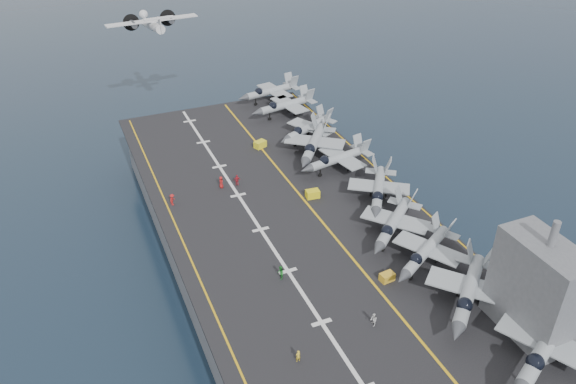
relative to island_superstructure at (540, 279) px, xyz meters
name	(u,v)px	position (x,y,z in m)	size (l,w,h in m)	color
ground	(298,274)	(-15.00, 30.00, -17.90)	(500.00, 500.00, 0.00)	#142135
hull	(298,249)	(-15.00, 30.00, -12.90)	(36.00, 90.00, 10.00)	#56595E
flight_deck	(299,221)	(-15.00, 30.00, -7.70)	(38.00, 92.00, 0.40)	black
foul_line	(317,216)	(-12.00, 30.00, -7.48)	(0.35, 90.00, 0.02)	gold
landing_centerline	(261,229)	(-21.00, 30.00, -7.48)	(0.50, 90.00, 0.02)	silver
deck_edge_port	(186,248)	(-32.00, 30.00, -7.48)	(0.25, 90.00, 0.02)	gold
deck_edge_stbd	(405,194)	(3.50, 30.00, -7.48)	(0.25, 90.00, 0.02)	gold
island_superstructure	(540,279)	(0.00, 0.00, 0.00)	(5.00, 10.00, 15.00)	#56595E
fighter_jet_0	(546,345)	(-2.05, -4.50, -4.79)	(18.60, 16.34, 5.41)	#8F969E
fighter_jet_1	(469,289)	(-3.83, 5.66, -4.84)	(18.23, 17.77, 5.31)	#9BA2AA
fighter_jet_2	(426,250)	(-3.88, 14.27, -5.14)	(16.32, 14.66, 4.72)	#9AA3AA
fighter_jet_3	(394,221)	(-4.34, 21.33, -5.04)	(16.90, 16.34, 4.91)	gray
fighter_jet_4	(379,188)	(-1.68, 29.83, -5.04)	(15.79, 17.00, 4.91)	#939CA2
fighter_jet_5	(339,157)	(-2.76, 40.99, -5.11)	(15.32, 11.73, 4.78)	#909AA0
fighter_jet_6	(314,142)	(-4.47, 47.09, -4.75)	(17.98, 18.98, 5.49)	#8E959D
fighter_jet_7	(308,127)	(-2.54, 53.63, -5.11)	(16.40, 14.36, 4.78)	gray
fighter_jet_8	(286,104)	(-2.21, 64.96, -5.03)	(15.75, 11.97, 4.94)	gray
tow_cart_a	(387,277)	(-10.10, 13.41, -6.96)	(1.93, 1.38, 1.08)	gold
tow_cart_b	(313,194)	(-10.44, 34.88, -6.88)	(2.21, 1.56, 1.25)	yellow
tow_cart_c	(260,144)	(-12.02, 53.92, -6.87)	(2.46, 2.05, 1.26)	yellow
crew_1	(298,356)	(-25.82, 5.88, -6.70)	(1.00, 0.71, 1.59)	gold
crew_2	(281,273)	(-22.42, 19.03, -6.53)	(1.23, 1.39, 1.94)	#1E8329
crew_3	(172,200)	(-31.10, 41.32, -6.55)	(1.30, 1.37, 1.91)	#B21919
crew_4	(237,180)	(-20.14, 42.95, -6.54)	(1.31, 1.04, 1.92)	red
crew_5	(221,182)	(-22.71, 43.31, -6.51)	(0.96, 1.29, 1.99)	#B21919
crew_7	(374,320)	(-15.71, 7.29, -6.62)	(0.92, 1.18, 1.75)	silver
transport_plane	(153,26)	(-22.51, 89.77, 6.53)	(20.43, 14.70, 4.61)	silver
fighter_jet_9	(271,90)	(-2.21, 73.00, -5.03)	(15.75, 11.97, 4.94)	gray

